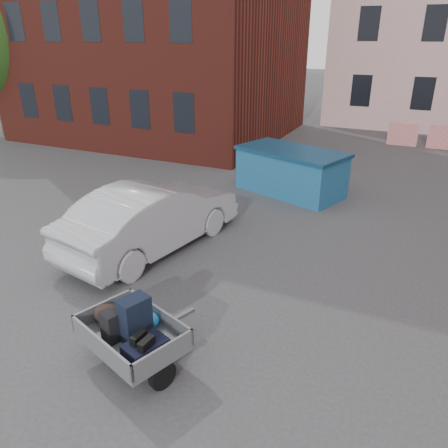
% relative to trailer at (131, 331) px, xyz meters
% --- Properties ---
extents(ground, '(120.00, 120.00, 0.00)m').
position_rel_trailer_xyz_m(ground, '(0.14, 2.30, -0.61)').
color(ground, '#38383A').
rests_on(ground, ground).
extents(far_building, '(6.00, 6.00, 8.00)m').
position_rel_trailer_xyz_m(far_building, '(-19.86, 24.30, 3.39)').
color(far_building, maroon).
rests_on(far_building, ground).
extents(barriers, '(4.70, 0.18, 1.00)m').
position_rel_trailer_xyz_m(barriers, '(4.34, 17.30, -0.11)').
color(barriers, red).
rests_on(barriers, ground).
extents(trailer, '(1.88, 1.98, 1.20)m').
position_rel_trailer_xyz_m(trailer, '(0.00, 0.00, 0.00)').
color(trailer, black).
rests_on(trailer, ground).
extents(dumpster, '(3.77, 2.77, 1.42)m').
position_rel_trailer_xyz_m(dumpster, '(-0.15, 8.80, 0.11)').
color(dumpster, '#1D5A8A').
rests_on(dumpster, ground).
extents(silver_car, '(2.55, 5.03, 1.58)m').
position_rel_trailer_xyz_m(silver_car, '(-1.96, 3.60, 0.18)').
color(silver_car, '#A9ABB0').
rests_on(silver_car, ground).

